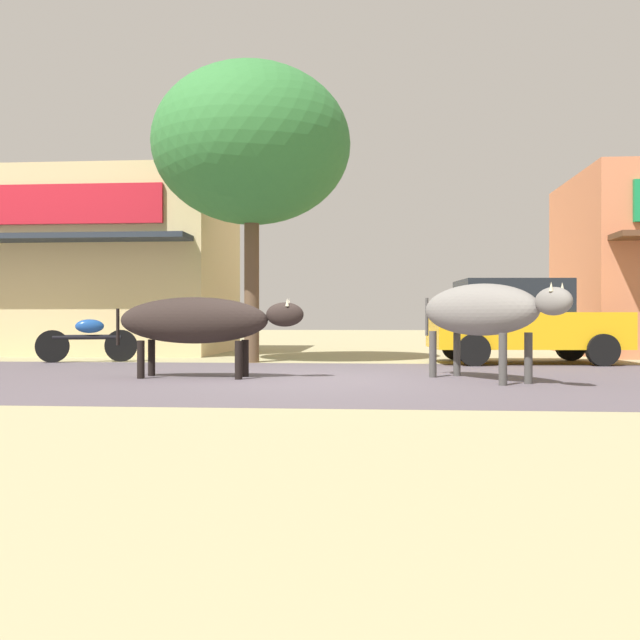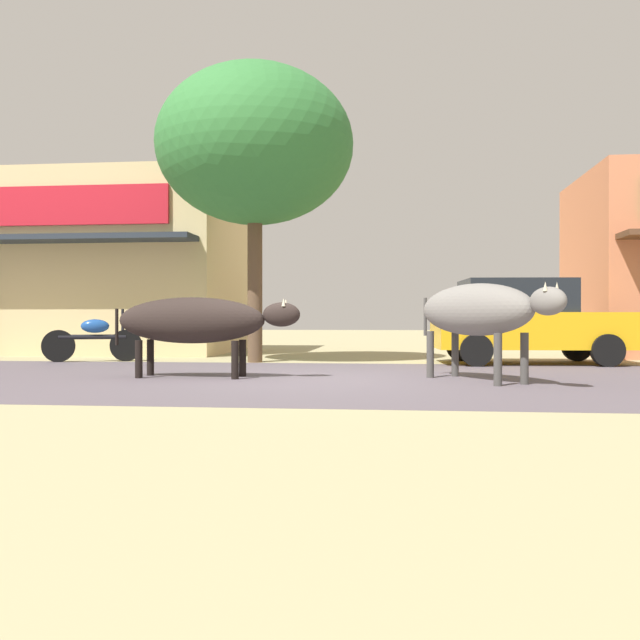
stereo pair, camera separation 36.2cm
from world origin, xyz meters
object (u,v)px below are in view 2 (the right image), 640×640
parked_motorcycle (94,338)px  cow_near_brown (196,321)px  roadside_tree (255,146)px  cow_far_dark (478,311)px  parked_hatchback_car (525,321)px

parked_motorcycle → cow_near_brown: bearing=-47.3°
roadside_tree → parked_motorcycle: roadside_tree is taller
parked_motorcycle → cow_far_dark: 8.12m
parked_hatchback_car → parked_motorcycle: 8.65m
parked_motorcycle → cow_near_brown: (3.14, -3.39, 0.37)m
parked_motorcycle → cow_far_dark: (7.28, -3.58, 0.52)m
roadside_tree → parked_motorcycle: (-3.30, -0.20, -3.87)m
roadside_tree → parked_hatchback_car: 6.39m
roadside_tree → cow_near_brown: size_ratio=2.08×
roadside_tree → cow_near_brown: bearing=-92.6°
roadside_tree → cow_near_brown: roadside_tree is taller
cow_far_dark → roadside_tree: bearing=136.5°
parked_hatchback_car → parked_motorcycle: size_ratio=2.00×
parked_hatchback_car → cow_near_brown: (-5.50, -3.76, 0.01)m
cow_near_brown → cow_far_dark: cow_far_dark is taller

